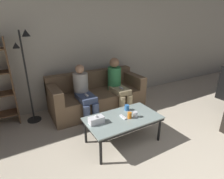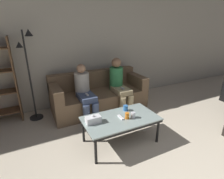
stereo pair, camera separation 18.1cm
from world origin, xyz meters
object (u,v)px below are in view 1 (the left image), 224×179
(coffee_table, at_px, (123,120))
(cup_near_left, at_px, (130,115))
(seated_person_left_end, at_px, (84,91))
(cup_near_right, at_px, (135,114))
(couch, at_px, (97,96))
(cup_far_center, at_px, (127,108))
(seated_person_mid_left, at_px, (117,83))
(game_remote, at_px, (123,117))
(tissue_box, at_px, (96,120))
(standing_lamp, at_px, (26,68))

(coffee_table, relative_size, cup_near_left, 11.92)
(coffee_table, height_order, cup_near_left, cup_near_left)
(seated_person_left_end, bearing_deg, cup_near_right, -70.58)
(couch, height_order, cup_far_center, couch)
(coffee_table, relative_size, seated_person_mid_left, 1.02)
(cup_far_center, distance_m, game_remote, 0.27)
(tissue_box, relative_size, seated_person_mid_left, 0.20)
(coffee_table, height_order, cup_near_right, cup_near_right)
(couch, xyz_separation_m, seated_person_mid_left, (0.39, -0.23, 0.29))
(tissue_box, relative_size, seated_person_left_end, 0.21)
(standing_lamp, relative_size, seated_person_left_end, 1.61)
(tissue_box, height_order, seated_person_mid_left, seated_person_mid_left)
(coffee_table, bearing_deg, cup_near_right, -23.91)
(cup_near_left, height_order, cup_far_center, cup_near_left)
(seated_person_left_end, xyz_separation_m, seated_person_mid_left, (0.78, 0.01, 0.03))
(cup_near_right, xyz_separation_m, game_remote, (-0.18, 0.08, -0.03))
(tissue_box, bearing_deg, cup_near_right, -12.78)
(tissue_box, bearing_deg, cup_far_center, 11.20)
(game_remote, height_order, seated_person_mid_left, seated_person_mid_left)
(cup_near_right, distance_m, seated_person_left_end, 1.21)
(couch, bearing_deg, standing_lamp, 174.12)
(cup_near_left, xyz_separation_m, tissue_box, (-0.50, 0.12, 0.00))
(coffee_table, distance_m, cup_near_right, 0.21)
(coffee_table, xyz_separation_m, seated_person_mid_left, (0.55, 1.08, 0.19))
(game_remote, relative_size, standing_lamp, 0.09)
(coffee_table, relative_size, tissue_box, 5.24)
(cup_near_left, distance_m, standing_lamp, 2.02)
(couch, height_order, seated_person_mid_left, seated_person_mid_left)
(game_remote, xyz_separation_m, seated_person_mid_left, (0.55, 1.08, 0.14))
(seated_person_mid_left, bearing_deg, coffee_table, -117.17)
(coffee_table, height_order, tissue_box, tissue_box)
(seated_person_left_end, bearing_deg, couch, 31.77)
(cup_near_left, xyz_separation_m, seated_person_mid_left, (0.48, 1.14, 0.11))
(couch, xyz_separation_m, cup_far_center, (0.03, -1.13, 0.18))
(coffee_table, distance_m, cup_near_left, 0.13)
(tissue_box, relative_size, standing_lamp, 0.13)
(coffee_table, bearing_deg, tissue_box, 172.15)
(couch, bearing_deg, tissue_box, -115.28)
(cup_far_center, relative_size, seated_person_left_end, 0.08)
(seated_person_left_end, height_order, seated_person_mid_left, seated_person_mid_left)
(couch, bearing_deg, seated_person_mid_left, -30.29)
(cup_far_center, distance_m, standing_lamp, 1.92)
(seated_person_mid_left, bearing_deg, seated_person_left_end, -178.99)
(cup_near_left, relative_size, cup_far_center, 1.07)
(cup_far_center, bearing_deg, coffee_table, -136.86)
(cup_near_right, bearing_deg, seated_person_mid_left, 71.87)
(cup_near_right, height_order, game_remote, cup_near_right)
(cup_near_left, bearing_deg, cup_near_right, -9.50)
(tissue_box, xyz_separation_m, game_remote, (0.43, -0.06, -0.04))
(cup_near_left, distance_m, tissue_box, 0.52)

